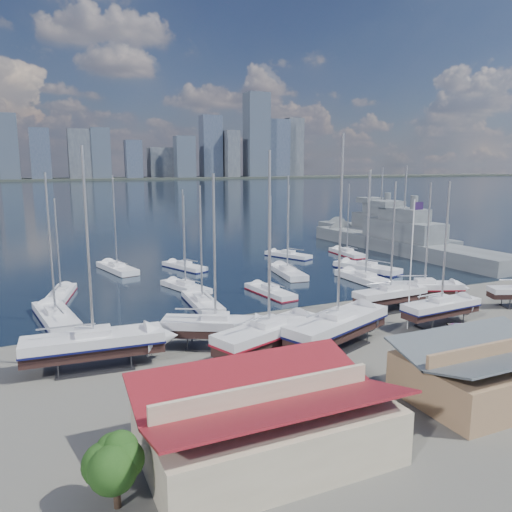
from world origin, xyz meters
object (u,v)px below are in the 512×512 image
naval_ship_east (402,244)px  flagpole (412,255)px  sailboat_cradle_0 (94,344)px  naval_ship_west (380,233)px  car_a (261,389)px

naval_ship_east → flagpole: naval_ship_east is taller
sailboat_cradle_0 → naval_ship_west: 84.25m
sailboat_cradle_0 → flagpole: (30.96, -2.66, 5.64)m
naval_ship_west → car_a: bearing=135.3°
naval_ship_west → naval_ship_east: bearing=155.9°
sailboat_cradle_0 → car_a: size_ratio=3.87×
naval_ship_west → flagpole: size_ratio=3.11×
naval_ship_west → sailboat_cradle_0: bearing=125.2°
car_a → flagpole: (20.69, 8.09, 7.02)m
naval_ship_west → car_a: size_ratio=8.83×
flagpole → car_a: bearing=-158.6°
car_a → flagpole: size_ratio=0.35×
sailboat_cradle_0 → naval_ship_west: sailboat_cradle_0 is taller
flagpole → sailboat_cradle_0: bearing=175.1°
naval_ship_west → flagpole: (-37.21, -52.16, 6.16)m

